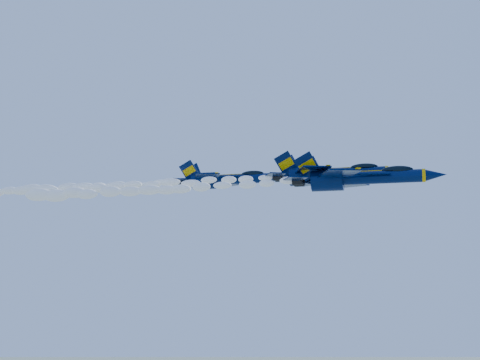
# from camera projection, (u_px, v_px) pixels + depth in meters

# --- Properties ---
(jet_lead) EXTENTS (17.16, 14.07, 6.38)m
(jet_lead) POSITION_uv_depth(u_px,v_px,m) (357.00, 178.00, 68.78)
(jet_lead) COLOR #011038
(smoke_trail_jet_lead) EXTENTS (36.57, 1.77, 1.60)m
(smoke_trail_jet_lead) POSITION_uv_depth(u_px,v_px,m) (151.00, 189.00, 75.65)
(smoke_trail_jet_lead) COLOR white
(jet_second) EXTENTS (15.91, 13.05, 5.91)m
(jet_second) POSITION_uv_depth(u_px,v_px,m) (330.00, 174.00, 72.87)
(jet_second) COLOR #011038
(smoke_trail_jet_second) EXTENTS (36.57, 1.65, 1.48)m
(smoke_trail_jet_second) POSITION_uv_depth(u_px,v_px,m) (140.00, 185.00, 79.59)
(smoke_trail_jet_second) COLOR white
(jet_third) EXTENTS (15.81, 12.97, 5.88)m
(jet_third) POSITION_uv_depth(u_px,v_px,m) (225.00, 179.00, 86.23)
(jet_third) COLOR #011038
(smoke_trail_jet_third) EXTENTS (36.57, 1.64, 1.47)m
(smoke_trail_jet_third) POSITION_uv_depth(u_px,v_px,m) (71.00, 188.00, 92.94)
(smoke_trail_jet_third) COLOR white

